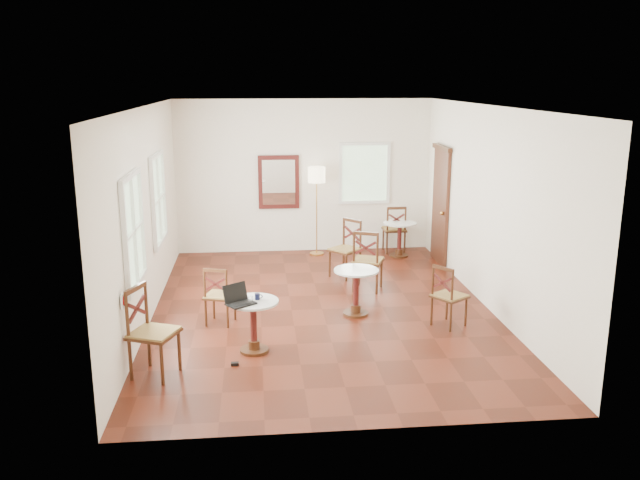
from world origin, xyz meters
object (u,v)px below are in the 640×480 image
Objects in this scene: chair_mid_b at (448,296)px; chair_mid_a at (367,260)px; chair_near_b at (151,332)px; cafe_table_near at (253,320)px; chair_back_a at (394,229)px; chair_near_a at (219,295)px; chair_back_b at (346,249)px; cafe_table_back at (399,236)px; mouse at (248,304)px; laptop at (238,299)px; water_glass at (251,300)px; power_adapter at (235,364)px; floor_lamp at (317,181)px; cafe_table_mid at (356,287)px; navy_mug at (258,296)px.

chair_mid_a is at bearing -7.99° from chair_mid_b.
chair_near_b is 1.21× the size of chair_mid_b.
cafe_table_near is 0.72× the size of chair_back_a.
chair_back_b is (2.08, 2.09, 0.08)m from chair_near_a.
cafe_table_back is 7.71× the size of mouse.
chair_mid_b is 2.07× the size of laptop.
mouse is (0.12, -0.08, -0.04)m from laptop.
water_glass is 0.79m from power_adapter.
chair_mid_a reaches higher than chair_back_a.
power_adapter is (-3.03, -5.05, -0.45)m from chair_back_a.
mouse is at bearing -48.59° from chair_near_b.
laptop is (-1.41, -4.71, -0.73)m from floor_lamp.
chair_back_b is at bearing 25.34° from laptop.
chair_near_a is at bearing 47.11° from chair_back_a.
chair_near_a is 8.16× the size of water_glass.
power_adapter is (-3.06, -4.71, -0.40)m from cafe_table_back.
chair_mid_a is 1.02× the size of chair_back_b.
mouse is at bearing -138.52° from cafe_table_mid.
cafe_table_mid is 3.69m from chair_back_a.
navy_mug is 1.06× the size of power_adapter.
navy_mug reaches higher than cafe_table_back.
chair_mid_a is at bearing 51.69° from navy_mug.
chair_near_a reaches higher than cafe_table_near.
chair_near_a is 4.12m from floor_lamp.
chair_near_a is at bearing 118.60° from navy_mug.
chair_back_a is (3.96, 5.21, -0.06)m from chair_near_b.
chair_mid_a is at bearing -25.74° from chair_back_b.
mouse is (-0.06, -0.17, 0.28)m from cafe_table_near.
cafe_table_mid is 1.86m from navy_mug.
chair_mid_a is 1.08× the size of chair_back_a.
navy_mug is (0.53, -0.98, 0.30)m from chair_near_a.
chair_back_b reaches higher than chair_back_a.
chair_back_a is (2.79, 4.65, 0.05)m from cafe_table_near.
water_glass is (-0.09, -0.18, 0.01)m from navy_mug.
mouse is at bearing 126.43° from chair_near_a.
chair_back_a is at bearing -15.16° from chair_near_b.
cafe_table_near is 2.77m from chair_mid_b.
chair_back_a is 5.60m from laptop.
navy_mug is (-1.43, -1.16, 0.29)m from cafe_table_mid.
chair_back_a reaches higher than chair_near_a.
chair_near_b is (-2.66, -1.76, 0.11)m from cafe_table_mid.
chair_back_a is 5.36m from navy_mug.
chair_back_b is at bearing 86.48° from cafe_table_mid.
cafe_table_mid is at bearing 38.78° from cafe_table_near.
chair_mid_b is (0.85, -1.68, -0.06)m from chair_mid_a.
chair_mid_a is 11.67× the size of mouse.
chair_near_b is at bearing -154.43° from cafe_table_near.
cafe_table_back is 1.71m from chair_back_b.
water_glass is at bearing -54.01° from laptop.
laptop is 4.33× the size of navy_mug.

